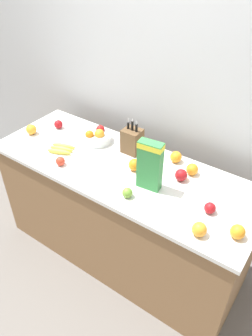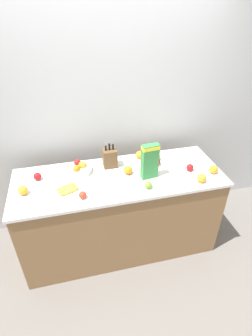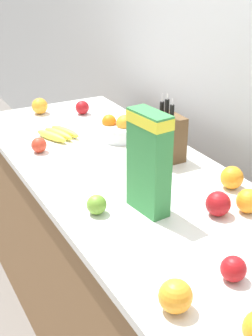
{
  "view_description": "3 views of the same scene",
  "coord_description": "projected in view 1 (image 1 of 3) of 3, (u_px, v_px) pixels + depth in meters",
  "views": [
    {
      "loc": [
        1.08,
        -1.48,
        2.3
      ],
      "look_at": [
        0.07,
        -0.05,
        0.97
      ],
      "focal_mm": 35.0,
      "sensor_mm": 36.0,
      "label": 1
    },
    {
      "loc": [
        -0.42,
        -1.96,
        2.35
      ],
      "look_at": [
        0.08,
        0.05,
        0.98
      ],
      "focal_mm": 28.0,
      "sensor_mm": 36.0,
      "label": 2
    },
    {
      "loc": [
        1.42,
        -0.78,
        1.71
      ],
      "look_at": [
        0.07,
        -0.05,
        0.98
      ],
      "focal_mm": 50.0,
      "sensor_mm": 36.0,
      "label": 3
    }
  ],
  "objects": [
    {
      "name": "ground_plane",
      "position": [
        122.0,
        251.0,
        2.85
      ],
      "size": [
        14.0,
        14.0,
        0.0
      ],
      "primitive_type": "plane",
      "color": "slate"
    },
    {
      "name": "wall_back",
      "position": [
        166.0,
        88.0,
        2.44
      ],
      "size": [
        9.0,
        0.06,
        2.6
      ],
      "color": "silver",
      "rests_on": "ground_plane"
    },
    {
      "name": "counter",
      "position": [
        122.0,
        213.0,
        2.57
      ],
      "size": [
        1.97,
        0.73,
        0.92
      ],
      "color": "olive",
      "rests_on": "ground_plane"
    },
    {
      "name": "knife_block",
      "position": [
        132.0,
        141.0,
        2.39
      ],
      "size": [
        0.13,
        0.12,
        0.28
      ],
      "color": "brown",
      "rests_on": "counter"
    },
    {
      "name": "cereal_box",
      "position": [
        150.0,
        164.0,
        2.01
      ],
      "size": [
        0.16,
        0.09,
        0.34
      ],
      "rotation": [
        0.0,
        0.0,
        0.11
      ],
      "color": "#338442",
      "rests_on": "counter"
    },
    {
      "name": "fruit_bowl",
      "position": [
        97.0,
        137.0,
        2.53
      ],
      "size": [
        0.23,
        0.23,
        0.11
      ],
      "color": "silver",
      "rests_on": "counter"
    },
    {
      "name": "banana_bunch",
      "position": [
        61.0,
        149.0,
        2.44
      ],
      "size": [
        0.21,
        0.17,
        0.04
      ],
      "rotation": [
        0.0,
        0.0,
        3.45
      ],
      "color": "yellow",
      "rests_on": "counter"
    },
    {
      "name": "apple_front",
      "position": [
        58.0,
        124.0,
        2.7
      ],
      "size": [
        0.07,
        0.07,
        0.07
      ],
      "primitive_type": "sphere",
      "color": "#A31419",
      "rests_on": "counter"
    },
    {
      "name": "apple_by_knife_block",
      "position": [
        181.0,
        175.0,
        2.15
      ],
      "size": [
        0.08,
        0.08,
        0.08
      ],
      "primitive_type": "sphere",
      "color": "#A31419",
      "rests_on": "counter"
    },
    {
      "name": "apple_near_bananas",
      "position": [
        210.0,
        208.0,
        1.92
      ],
      "size": [
        0.07,
        0.07,
        0.07
      ],
      "primitive_type": "sphere",
      "color": "#A31419",
      "rests_on": "counter"
    },
    {
      "name": "apple_rightmost",
      "position": [
        127.0,
        193.0,
        2.02
      ],
      "size": [
        0.07,
        0.07,
        0.07
      ],
      "primitive_type": "sphere",
      "color": "#6B9E33",
      "rests_on": "counter"
    },
    {
      "name": "apple_leftmost",
      "position": [
        60.0,
        161.0,
        2.29
      ],
      "size": [
        0.07,
        0.07,
        0.07
      ],
      "primitive_type": "sphere",
      "color": "red",
      "rests_on": "counter"
    },
    {
      "name": "orange_front_right",
      "position": [
        199.0,
        229.0,
        1.77
      ],
      "size": [
        0.08,
        0.08,
        0.08
      ],
      "primitive_type": "sphere",
      "color": "orange",
      "rests_on": "counter"
    },
    {
      "name": "orange_front_center",
      "position": [
        31.0,
        129.0,
        2.62
      ],
      "size": [
        0.08,
        0.08,
        0.08
      ],
      "primitive_type": "sphere",
      "color": "orange",
      "rests_on": "counter"
    },
    {
      "name": "orange_mid_right",
      "position": [
        238.0,
        232.0,
        1.76
      ],
      "size": [
        0.08,
        0.08,
        0.08
      ],
      "primitive_type": "sphere",
      "color": "orange",
      "rests_on": "counter"
    },
    {
      "name": "orange_front_left",
      "position": [
        135.0,
        165.0,
        2.24
      ],
      "size": [
        0.08,
        0.08,
        0.08
      ],
      "primitive_type": "sphere",
      "color": "orange",
      "rests_on": "counter"
    },
    {
      "name": "orange_mid_left",
      "position": [
        176.0,
        157.0,
        2.32
      ],
      "size": [
        0.08,
        0.08,
        0.08
      ],
      "primitive_type": "sphere",
      "color": "orange",
      "rests_on": "counter"
    },
    {
      "name": "orange_by_cereal",
      "position": [
        192.0,
        169.0,
        2.2
      ],
      "size": [
        0.08,
        0.08,
        0.08
      ],
      "primitive_type": "sphere",
      "color": "orange",
      "rests_on": "counter"
    }
  ]
}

